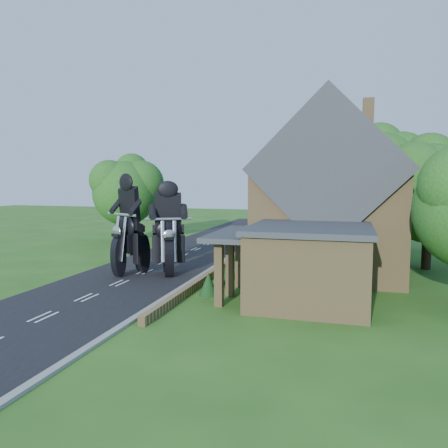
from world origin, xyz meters
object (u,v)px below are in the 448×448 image
(garden_wall, at_px, (223,266))
(motorcycle_follow, at_px, (131,260))
(motorcycle_lead, at_px, (169,261))
(annex, at_px, (307,263))
(house, at_px, (329,199))

(garden_wall, height_order, motorcycle_follow, motorcycle_follow)
(motorcycle_lead, bearing_deg, motorcycle_follow, -7.90)
(annex, height_order, motorcycle_lead, annex)
(house, bearing_deg, garden_wall, -170.83)
(house, height_order, annex, house)
(annex, relative_size, motorcycle_lead, 4.05)
(motorcycle_lead, xyz_separation_m, motorcycle_follow, (-2.08, -0.66, 0.06))
(garden_wall, distance_m, motorcycle_follow, 5.60)
(annex, distance_m, motorcycle_follow, 10.69)
(garden_wall, bearing_deg, motorcycle_lead, -138.61)
(annex, bearing_deg, house, 84.76)
(annex, relative_size, motorcycle_follow, 3.76)
(annex, height_order, motorcycle_follow, annex)
(garden_wall, relative_size, motorcycle_follow, 11.74)
(garden_wall, xyz_separation_m, motorcycle_lead, (-2.62, -2.31, 0.61))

